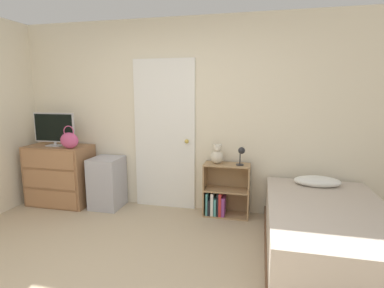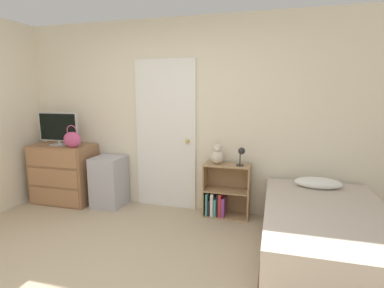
% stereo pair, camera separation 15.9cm
% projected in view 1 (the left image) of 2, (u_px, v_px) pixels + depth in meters
% --- Properties ---
extents(wall_back, '(10.00, 0.06, 2.55)m').
position_uv_depth(wall_back, '(175.00, 116.00, 4.06)').
color(wall_back, beige).
rests_on(wall_back, ground_plane).
extents(door_closed, '(0.85, 0.09, 2.03)m').
position_uv_depth(door_closed, '(165.00, 135.00, 4.08)').
color(door_closed, white).
rests_on(door_closed, ground_plane).
extents(dresser, '(0.87, 0.49, 0.85)m').
position_uv_depth(dresser, '(60.00, 175.00, 4.29)').
color(dresser, '#996B47').
rests_on(dresser, ground_plane).
extents(tv, '(0.62, 0.16, 0.46)m').
position_uv_depth(tv, '(54.00, 129.00, 4.16)').
color(tv, '#B7B7BC').
rests_on(tv, dresser).
extents(handbag, '(0.26, 0.13, 0.31)m').
position_uv_depth(handbag, '(69.00, 140.00, 4.00)').
color(handbag, '#C64C7F').
rests_on(handbag, dresser).
extents(storage_bin, '(0.40, 0.43, 0.71)m').
position_uv_depth(storage_bin, '(107.00, 183.00, 4.17)').
color(storage_bin, '#ADADB7').
rests_on(storage_bin, ground_plane).
extents(bookshelf, '(0.59, 0.27, 0.69)m').
position_uv_depth(bookshelf, '(223.00, 195.00, 3.90)').
color(bookshelf, tan).
rests_on(bookshelf, ground_plane).
extents(teddy_bear, '(0.17, 0.17, 0.26)m').
position_uv_depth(teddy_bear, '(217.00, 155.00, 3.82)').
color(teddy_bear, beige).
rests_on(teddy_bear, bookshelf).
extents(desk_lamp, '(0.11, 0.10, 0.23)m').
position_uv_depth(desk_lamp, '(241.00, 153.00, 3.71)').
color(desk_lamp, '#262628').
rests_on(desk_lamp, bookshelf).
extents(bed, '(1.16, 1.89, 0.64)m').
position_uv_depth(bed, '(327.00, 232.00, 2.88)').
color(bed, brown).
rests_on(bed, ground_plane).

